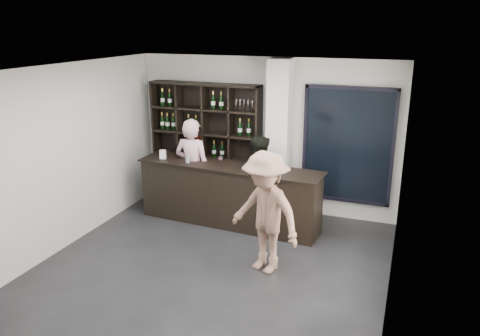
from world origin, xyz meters
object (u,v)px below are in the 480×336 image
at_px(tasting_counter, 229,195).
at_px(customer, 265,213).
at_px(wine_shelf, 206,145).
at_px(taster_black, 257,181).
at_px(taster_pink, 193,169).

distance_m(tasting_counter, customer, 1.78).
bearing_deg(wine_shelf, tasting_counter, -45.53).
bearing_deg(customer, taster_black, 134.90).
bearing_deg(wine_shelf, taster_pink, -86.00).
bearing_deg(customer, taster_pink, 164.33).
relative_size(wine_shelf, taster_black, 1.44).
distance_m(taster_pink, customer, 2.35).
xyz_separation_m(wine_shelf, customer, (1.90, -2.17, -0.30)).
bearing_deg(tasting_counter, taster_black, 14.84).
distance_m(tasting_counter, taster_pink, 0.85).
relative_size(taster_pink, taster_black, 1.12).
bearing_deg(taster_pink, customer, 143.43).
relative_size(tasting_counter, taster_pink, 1.80).
relative_size(taster_pink, customer, 1.03).
height_order(taster_black, customer, customer).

